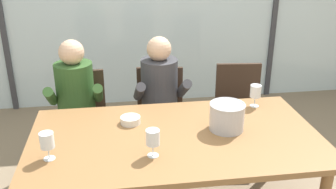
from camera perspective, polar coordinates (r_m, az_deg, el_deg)
ground at (r=3.79m, az=-1.42°, el=-8.60°), size 14.00×14.00×0.00m
dining_table at (r=2.60m, az=1.11°, el=-7.46°), size 1.93×1.06×0.73m
chair_near_curtain at (r=3.49m, az=-12.59°, el=-2.77°), size 0.46×0.46×0.87m
chair_left_of_center at (r=3.49m, az=-1.19°, el=-2.18°), size 0.49×0.49×0.87m
chair_center at (r=3.65m, az=10.51°, el=-1.40°), size 0.48×0.48×0.87m
person_olive_shirt at (r=3.31m, az=-13.56°, el=-1.01°), size 0.47×0.62×1.19m
person_charcoal_jacket at (r=3.31m, az=-1.06°, el=-0.32°), size 0.47×0.62×1.19m
ice_bucket_primary at (r=2.63m, az=8.75°, el=-3.20°), size 0.24×0.24×0.19m
tasting_bowl at (r=2.73m, az=-5.60°, el=-3.81°), size 0.14×0.14×0.05m
wine_glass_by_left_taster at (r=3.02m, az=12.89°, el=0.35°), size 0.08×0.08×0.17m
wine_glass_near_bucket at (r=2.37m, az=-17.55°, el=-6.69°), size 0.08×0.08×0.17m
wine_glass_center_pour at (r=2.29m, az=-2.28°, el=-6.57°), size 0.08×0.08×0.17m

